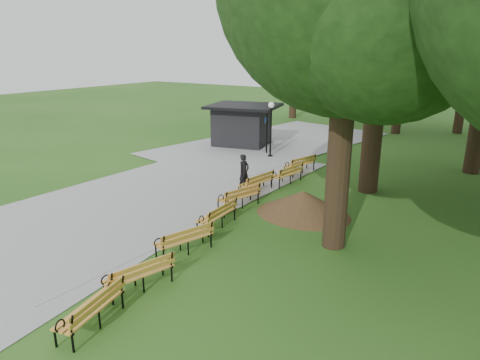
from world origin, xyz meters
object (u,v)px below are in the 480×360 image
Objects in this scene: bench_3 at (217,215)px; bench_7 at (299,164)px; bench_1 at (139,273)px; bench_6 at (286,174)px; dirt_mound at (304,203)px; bench_4 at (239,196)px; bench_2 at (184,239)px; lamp_post at (271,118)px; bench_0 at (90,309)px; kiosk at (242,125)px; bench_5 at (256,182)px; person at (244,172)px.

bench_7 is at bearing -178.62° from bench_3.
bench_1 is 1.00× the size of bench_6.
bench_4 is at bearing -163.20° from dirt_mound.
dirt_mound is at bearing 178.50° from bench_2.
bench_3 and bench_7 have the same top height.
bench_2 is at bearing 25.98° from bench_4.
bench_1 is 4.33m from bench_3.
bench_6 is at bearing -158.90° from bench_1.
dirt_mound is at bearing 45.46° from bench_6.
bench_4 is at bearing -68.63° from lamp_post.
dirt_mound reaches higher than bench_7.
kiosk is at bearing -169.25° from bench_0.
bench_0 is at bearing 18.45° from bench_5.
kiosk is 3.65m from lamp_post.
bench_5 is at bearing -153.09° from bench_4.
bench_5 is at bearing -151.96° from bench_2.
dirt_mound is 1.56× the size of bench_4.
lamp_post is 14.59m from bench_1.
bench_0 and bench_3 have the same top height.
bench_6 is (-2.28, 3.00, -0.00)m from dirt_mound.
lamp_post is 1.61× the size of bench_7.
bench_1 is at bearing 25.80° from bench_4.
bench_0 is 1.00× the size of bench_4.
bench_0 is 3.91m from bench_2.
kiosk is 2.15× the size of bench_0.
kiosk is 2.15× the size of bench_7.
bench_4 is at bearing 17.21° from bench_7.
bench_3 is (1.49, -3.97, -0.33)m from person.
bench_1 and bench_4 have the same top height.
person reaches higher than bench_5.
bench_5 is 1.00× the size of bench_6.
kiosk is 12.09m from dirt_mound.
dirt_mound is 5.50m from bench_7.
kiosk reaches higher than bench_6.
bench_2 is at bearing -72.12° from lamp_post.
bench_4 is (-1.46, 7.92, 0.00)m from bench_0.
bench_0 is at bearing 26.60° from bench_2.
lamp_post is 5.26m from bench_6.
person is 2.11m from bench_6.
kiosk is 8.38m from bench_6.
kiosk is 2.15× the size of bench_1.
person reaches higher than bench_3.
bench_3 is 1.00× the size of bench_5.
dirt_mound is 7.08m from bench_1.
lamp_post is 1.61× the size of bench_6.
person is 0.52× the size of dirt_mound.
person is at bearing 2.00° from bench_7.
dirt_mound is at bearing 121.78° from bench_4.
bench_0 is 9.98m from bench_5.
bench_1 and bench_3 have the same top height.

